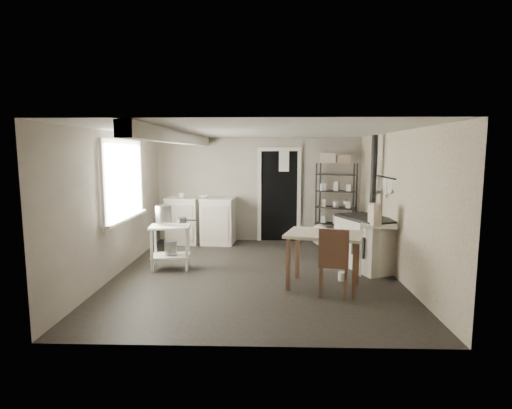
{
  "coord_description": "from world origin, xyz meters",
  "views": [
    {
      "loc": [
        0.2,
        -6.35,
        1.97
      ],
      "look_at": [
        0.0,
        0.3,
        1.1
      ],
      "focal_mm": 28.0,
      "sensor_mm": 36.0,
      "label": 1
    }
  ],
  "objects_px": {
    "work_table": "(324,262)",
    "chair": "(334,261)",
    "flour_sack": "(320,234)",
    "prep_table": "(171,246)",
    "base_cabinets": "(201,222)",
    "stockpot": "(164,214)",
    "stove": "(366,243)",
    "shelf_rack": "(336,201)"
  },
  "relations": [
    {
      "from": "work_table",
      "to": "flour_sack",
      "type": "height_order",
      "value": "work_table"
    },
    {
      "from": "prep_table",
      "to": "shelf_rack",
      "type": "distance_m",
      "value": 3.65
    },
    {
      "from": "shelf_rack",
      "to": "stockpot",
      "type": "bearing_deg",
      "value": -126.23
    },
    {
      "from": "prep_table",
      "to": "base_cabinets",
      "type": "distance_m",
      "value": 2.0
    },
    {
      "from": "stove",
      "to": "flour_sack",
      "type": "height_order",
      "value": "stove"
    },
    {
      "from": "stove",
      "to": "work_table",
      "type": "distance_m",
      "value": 1.35
    },
    {
      "from": "prep_table",
      "to": "flour_sack",
      "type": "xyz_separation_m",
      "value": [
        2.75,
        1.84,
        -0.16
      ]
    },
    {
      "from": "prep_table",
      "to": "base_cabinets",
      "type": "xyz_separation_m",
      "value": [
        0.19,
        1.99,
        0.06
      ]
    },
    {
      "from": "shelf_rack",
      "to": "chair",
      "type": "relative_size",
      "value": 1.82
    },
    {
      "from": "stockpot",
      "to": "chair",
      "type": "bearing_deg",
      "value": -24.29
    },
    {
      "from": "base_cabinets",
      "to": "work_table",
      "type": "distance_m",
      "value": 3.63
    },
    {
      "from": "stove",
      "to": "chair",
      "type": "relative_size",
      "value": 1.16
    },
    {
      "from": "stove",
      "to": "chair",
      "type": "height_order",
      "value": "chair"
    },
    {
      "from": "chair",
      "to": "base_cabinets",
      "type": "bearing_deg",
      "value": 138.52
    },
    {
      "from": "flour_sack",
      "to": "shelf_rack",
      "type": "bearing_deg",
      "value": 4.88
    },
    {
      "from": "base_cabinets",
      "to": "work_table",
      "type": "height_order",
      "value": "base_cabinets"
    },
    {
      "from": "chair",
      "to": "flour_sack",
      "type": "height_order",
      "value": "chair"
    },
    {
      "from": "stockpot",
      "to": "work_table",
      "type": "height_order",
      "value": "stockpot"
    },
    {
      "from": "prep_table",
      "to": "flour_sack",
      "type": "distance_m",
      "value": 3.32
    },
    {
      "from": "chair",
      "to": "shelf_rack",
      "type": "bearing_deg",
      "value": 91.63
    },
    {
      "from": "prep_table",
      "to": "base_cabinets",
      "type": "height_order",
      "value": "base_cabinets"
    },
    {
      "from": "shelf_rack",
      "to": "chair",
      "type": "xyz_separation_m",
      "value": [
        -0.53,
        -3.02,
        -0.46
      ]
    },
    {
      "from": "stockpot",
      "to": "stove",
      "type": "relative_size",
      "value": 0.26
    },
    {
      "from": "prep_table",
      "to": "shelf_rack",
      "type": "relative_size",
      "value": 0.43
    },
    {
      "from": "stove",
      "to": "chair",
      "type": "xyz_separation_m",
      "value": [
        -0.77,
        -1.34,
        0.04
      ]
    },
    {
      "from": "shelf_rack",
      "to": "work_table",
      "type": "distance_m",
      "value": 2.84
    },
    {
      "from": "stove",
      "to": "work_table",
      "type": "bearing_deg",
      "value": -152.6
    },
    {
      "from": "prep_table",
      "to": "work_table",
      "type": "height_order",
      "value": "work_table"
    },
    {
      "from": "prep_table",
      "to": "base_cabinets",
      "type": "bearing_deg",
      "value": 84.58
    },
    {
      "from": "base_cabinets",
      "to": "flour_sack",
      "type": "bearing_deg",
      "value": 1.36
    },
    {
      "from": "work_table",
      "to": "chair",
      "type": "distance_m",
      "value": 0.34
    },
    {
      "from": "prep_table",
      "to": "stove",
      "type": "xyz_separation_m",
      "value": [
        3.33,
        0.19,
        0.04
      ]
    },
    {
      "from": "prep_table",
      "to": "chair",
      "type": "height_order",
      "value": "chair"
    },
    {
      "from": "shelf_rack",
      "to": "work_table",
      "type": "xyz_separation_m",
      "value": [
        -0.62,
        -2.71,
        -0.57
      ]
    },
    {
      "from": "base_cabinets",
      "to": "flour_sack",
      "type": "xyz_separation_m",
      "value": [
        2.56,
        -0.15,
        -0.22
      ]
    },
    {
      "from": "shelf_rack",
      "to": "stove",
      "type": "xyz_separation_m",
      "value": [
        0.25,
        -1.68,
        -0.51
      ]
    },
    {
      "from": "base_cabinets",
      "to": "chair",
      "type": "bearing_deg",
      "value": -48.28
    },
    {
      "from": "base_cabinets",
      "to": "stove",
      "type": "relative_size",
      "value": 1.36
    },
    {
      "from": "shelf_rack",
      "to": "flour_sack",
      "type": "relative_size",
      "value": 3.79
    },
    {
      "from": "work_table",
      "to": "stove",
      "type": "bearing_deg",
      "value": 49.76
    },
    {
      "from": "base_cabinets",
      "to": "work_table",
      "type": "relative_size",
      "value": 1.42
    },
    {
      "from": "base_cabinets",
      "to": "chair",
      "type": "xyz_separation_m",
      "value": [
        2.37,
        -3.14,
        0.02
      ]
    }
  ]
}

